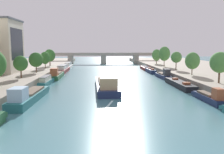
# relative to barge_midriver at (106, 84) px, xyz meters

# --- Properties ---
(quay_right) EXTENTS (36.00, 170.00, 1.85)m
(quay_right) POSITION_rel_barge_midriver_xyz_m (37.45, 19.28, -0.13)
(quay_right) COLOR gray
(quay_right) RESTS_ON ground
(barge_midriver) EXTENTS (4.84, 22.95, 3.55)m
(barge_midriver) POSITION_rel_barge_midriver_xyz_m (0.00, 0.00, 0.00)
(barge_midriver) COLOR #1E284C
(barge_midriver) RESTS_ON ground
(wake_behind_barge) EXTENTS (5.60, 5.93, 0.03)m
(wake_behind_barge) POSITION_rel_barge_midriver_xyz_m (1.61, -14.29, -1.04)
(wake_behind_barge) COLOR silver
(wake_behind_barge) RESTS_ON ground
(moored_boat_left_downstream) EXTENTS (3.48, 16.86, 3.31)m
(moored_boat_left_downstream) POSITION_rel_barge_midriver_xyz_m (-13.87, -11.14, -0.05)
(moored_boat_left_downstream) COLOR #23666B
(moored_boat_left_downstream) RESTS_ON ground
(moored_boat_left_end) EXTENTS (2.14, 10.44, 2.32)m
(moored_boat_left_end) POSITION_rel_barge_midriver_xyz_m (-14.64, 6.51, -0.09)
(moored_boat_left_end) COLOR #23666B
(moored_boat_left_end) RESTS_ON ground
(moored_boat_left_near) EXTENTS (2.63, 13.85, 3.34)m
(moored_boat_left_near) POSITION_rel_barge_midriver_xyz_m (-14.15, 19.17, -0.06)
(moored_boat_left_near) COLOR #235633
(moored_boat_left_near) RESTS_ON ground
(moored_boat_left_midway) EXTENTS (3.14, 16.80, 2.77)m
(moored_boat_left_midway) POSITION_rel_barge_midriver_xyz_m (-14.61, 36.17, 0.10)
(moored_boat_left_midway) COLOR maroon
(moored_boat_left_midway) RESTS_ON ground
(moored_boat_left_upstream) EXTENTS (2.82, 13.96, 2.52)m
(moored_boat_left_upstream) POSITION_rel_barge_midriver_xyz_m (-14.58, 52.78, -0.00)
(moored_boat_left_upstream) COLOR silver
(moored_boat_left_upstream) RESTS_ON ground
(moored_boat_right_downstream) EXTENTS (1.83, 10.01, 2.87)m
(moored_boat_right_downstream) POSITION_rel_barge_midriver_xyz_m (17.11, -13.30, -0.20)
(moored_boat_right_downstream) COLOR #1E284C
(moored_boat_right_downstream) RESTS_ON ground
(moored_boat_right_lone) EXTENTS (2.81, 16.14, 2.36)m
(moored_boat_right_lone) POSITION_rel_barge_midriver_xyz_m (17.39, 2.23, -0.40)
(moored_boat_right_lone) COLOR black
(moored_boat_right_lone) RESTS_ON ground
(moored_boat_right_gap_after) EXTENTS (2.43, 11.32, 3.09)m
(moored_boat_right_gap_after) POSITION_rel_barge_midriver_xyz_m (17.73, 17.02, -0.14)
(moored_boat_right_gap_after) COLOR #1E284C
(moored_boat_right_gap_after) RESTS_ON ground
(moored_boat_right_far) EXTENTS (1.90, 10.36, 2.43)m
(moored_boat_right_far) POSITION_rel_barge_midriver_xyz_m (17.21, 31.64, -0.35)
(moored_boat_right_far) COLOR #1E284C
(moored_boat_right_far) RESTS_ON ground
(moored_boat_right_end) EXTENTS (2.56, 11.94, 2.24)m
(moored_boat_right_end) POSITION_rel_barge_midriver_xyz_m (17.63, 43.51, -0.45)
(moored_boat_right_end) COLOR maroon
(moored_boat_right_end) RESTS_ON ground
(tree_left_midway) EXTENTS (3.43, 3.43, 5.38)m
(tree_left_midway) POSITION_rel_barge_midriver_xyz_m (-20.51, 6.38, 4.33)
(tree_left_midway) COLOR brown
(tree_left_midway) RESTS_ON quay_left
(tree_left_distant) EXTENTS (4.10, 4.10, 5.89)m
(tree_left_distant) POSITION_rel_barge_midriver_xyz_m (-19.86, 18.33, 4.54)
(tree_left_distant) COLOR brown
(tree_left_distant) RESTS_ON quay_left
(tree_left_nearest) EXTENTS (3.32, 3.32, 5.78)m
(tree_left_nearest) POSITION_rel_barge_midriver_xyz_m (-19.94, 30.91, 4.43)
(tree_left_nearest) COLOR brown
(tree_left_nearest) RESTS_ON quay_left
(tree_left_by_lamp) EXTENTS (4.23, 4.23, 6.51)m
(tree_left_by_lamp) POSITION_rel_barge_midriver_xyz_m (-20.46, 41.88, 4.88)
(tree_left_by_lamp) COLOR brown
(tree_left_by_lamp) RESTS_ON quay_left
(tree_right_nearest) EXTENTS (4.07, 4.07, 6.53)m
(tree_right_nearest) POSITION_rel_barge_midriver_xyz_m (23.43, -4.49, 5.11)
(tree_right_nearest) COLOR brown
(tree_right_nearest) RESTS_ON quay_right
(tree_right_end_of_row) EXTENTS (3.87, 3.87, 6.08)m
(tree_right_end_of_row) POSITION_rel_barge_midriver_xyz_m (23.54, 9.93, 4.59)
(tree_right_end_of_row) COLOR brown
(tree_right_end_of_row) RESTS_ON quay_right
(tree_right_third) EXTENTS (3.50, 3.50, 5.92)m
(tree_right_third) POSITION_rel_barge_midriver_xyz_m (23.88, 23.88, 4.88)
(tree_right_third) COLOR brown
(tree_right_third) RESTS_ON quay_right
(tree_right_second) EXTENTS (4.29, 4.29, 7.57)m
(tree_right_second) POSITION_rel_barge_midriver_xyz_m (23.47, 36.31, 5.64)
(tree_right_second) COLOR brown
(tree_right_second) RESTS_ON quay_right
(tree_right_distant) EXTENTS (3.92, 3.92, 6.38)m
(tree_right_distant) POSITION_rel_barge_midriver_xyz_m (24.01, 50.14, 4.64)
(tree_right_distant) COLOR brown
(tree_right_distant) RESTS_ON quay_right
(bridge_far) EXTENTS (59.79, 4.40, 5.97)m
(bridge_far) POSITION_rel_barge_midriver_xyz_m (1.56, 77.90, 2.73)
(bridge_far) COLOR #9E998E
(bridge_far) RESTS_ON ground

